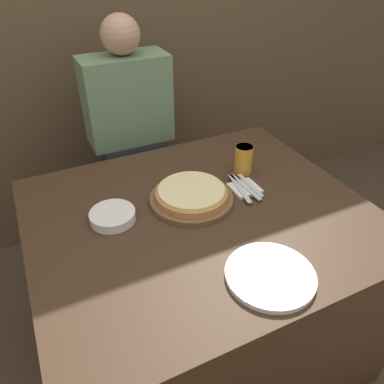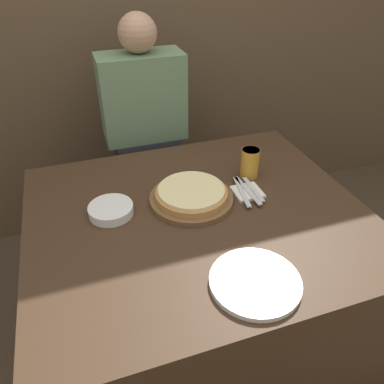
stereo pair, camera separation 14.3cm
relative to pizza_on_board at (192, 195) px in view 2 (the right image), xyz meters
name	(u,v)px [view 2 (the right image)]	position (x,y,z in m)	size (l,w,h in m)	color
ground_plane	(197,337)	(0.00, -0.08, -0.79)	(12.00, 12.00, 0.00)	#473828
back_wall	(128,8)	(0.00, 1.03, 0.51)	(6.00, 0.05, 2.60)	brown
dining_table	(198,283)	(0.00, -0.08, -0.41)	(1.24, 1.06, 0.77)	#3D2819
pizza_on_board	(192,195)	(0.00, 0.00, 0.00)	(0.32, 0.32, 0.06)	brown
beer_glass	(250,162)	(0.29, 0.09, 0.04)	(0.08, 0.08, 0.13)	gold
dinner_plate	(255,282)	(0.04, -0.46, -0.02)	(0.27, 0.27, 0.02)	white
side_bowl	(111,210)	(-0.31, 0.02, -0.01)	(0.16, 0.16, 0.04)	white
napkin_stack	(247,192)	(0.22, -0.02, -0.02)	(0.11, 0.11, 0.01)	white
fork	(242,191)	(0.20, -0.02, -0.01)	(0.05, 0.21, 0.00)	silver
dinner_knife	(248,190)	(0.22, -0.02, -0.01)	(0.03, 0.21, 0.00)	silver
spoon	(253,189)	(0.25, -0.02, -0.01)	(0.02, 0.18, 0.00)	silver
diner_person	(147,152)	(-0.04, 0.65, -0.14)	(0.41, 0.20, 1.35)	#33333D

